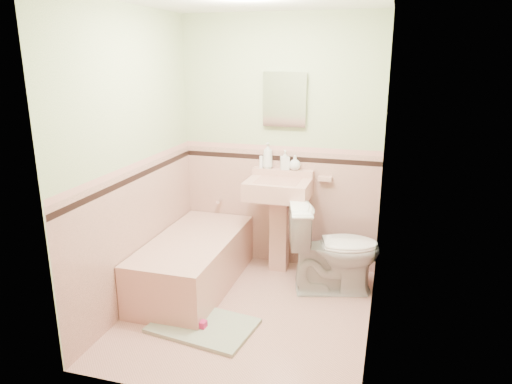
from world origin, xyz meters
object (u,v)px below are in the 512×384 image
(medicine_cabinet, at_px, (285,99))
(soap_bottle_mid, at_px, (285,160))
(soap_bottle_left, at_px, (268,156))
(shoe, at_px, (198,323))
(sink, at_px, (278,227))
(bucket, at_px, (312,266))
(toilet, at_px, (334,248))
(bathtub, at_px, (194,264))
(soap_bottle_right, at_px, (295,163))

(medicine_cabinet, relative_size, soap_bottle_mid, 2.65)
(soap_bottle_left, relative_size, shoe, 1.93)
(sink, height_order, bucket, sink)
(soap_bottle_mid, height_order, toilet, soap_bottle_mid)
(shoe, bearing_deg, bathtub, 122.39)
(bucket, bearing_deg, shoe, -120.02)
(toilet, relative_size, shoe, 6.28)
(soap_bottle_right, bearing_deg, sink, -123.29)
(sink, height_order, medicine_cabinet, medicine_cabinet)
(soap_bottle_left, bearing_deg, medicine_cabinet, 10.75)
(soap_bottle_left, height_order, toilet, soap_bottle_left)
(toilet, distance_m, shoe, 1.39)
(medicine_cabinet, bearing_deg, bathtub, -132.58)
(bathtub, relative_size, soap_bottle_left, 5.86)
(sink, distance_m, soap_bottle_mid, 0.66)
(soap_bottle_mid, bearing_deg, bucket, -29.70)
(bathtub, bearing_deg, shoe, -64.48)
(bucket, relative_size, shoe, 1.61)
(soap_bottle_right, bearing_deg, soap_bottle_mid, 180.00)
(soap_bottle_right, bearing_deg, bucket, -39.23)
(bathtub, bearing_deg, medicine_cabinet, 47.42)
(sink, height_order, shoe, sink)
(soap_bottle_left, xyz_separation_m, soap_bottle_right, (0.28, 0.00, -0.06))
(sink, relative_size, bucket, 4.48)
(sink, height_order, toilet, sink)
(soap_bottle_left, distance_m, soap_bottle_right, 0.28)
(sink, xyz_separation_m, soap_bottle_mid, (0.02, 0.18, 0.64))
(medicine_cabinet, height_order, shoe, medicine_cabinet)
(shoe, bearing_deg, sink, 80.90)
(sink, bearing_deg, soap_bottle_right, 56.71)
(sink, bearing_deg, soap_bottle_mid, 84.30)
(soap_bottle_right, xyz_separation_m, shoe, (-0.47, -1.40, -1.04))
(bathtub, bearing_deg, soap_bottle_mid, 45.49)
(soap_bottle_mid, height_order, bucket, soap_bottle_mid)
(bathtub, relative_size, toilet, 1.80)
(medicine_cabinet, relative_size, soap_bottle_left, 1.96)
(soap_bottle_right, distance_m, shoe, 1.80)
(medicine_cabinet, relative_size, toilet, 0.60)
(soap_bottle_left, bearing_deg, soap_bottle_mid, 0.00)
(soap_bottle_left, bearing_deg, toilet, -30.20)
(toilet, bearing_deg, sink, 51.14)
(toilet, bearing_deg, bucket, 28.59)
(soap_bottle_left, bearing_deg, bucket, -20.46)
(medicine_cabinet, bearing_deg, soap_bottle_right, -14.24)
(bathtub, bearing_deg, toilet, 12.33)
(sink, bearing_deg, bucket, -1.60)
(bathtub, bearing_deg, sink, 37.93)
(soap_bottle_left, bearing_deg, bathtub, -126.33)
(shoe, bearing_deg, soap_bottle_mid, 82.17)
(bathtub, distance_m, bucket, 1.16)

